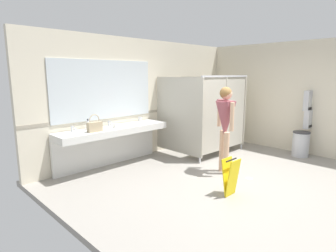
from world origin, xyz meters
The scene contains 16 objects.
ground_plane centered at (0.00, 0.00, -0.05)m, with size 6.06×5.51×0.10m, color gray.
wall_back centered at (0.00, 2.51, 1.38)m, with size 6.06×0.12×2.77m, color beige.
wall_side_right centered at (2.79, 0.00, 1.38)m, with size 0.12×5.51×2.77m, color beige.
wall_back_tile_band centered at (0.00, 2.45, 1.05)m, with size 6.06×0.01×0.06m, color #9E937F.
vanity_counter centered at (-1.25, 2.23, 0.64)m, with size 2.49×0.58×0.98m.
mirror_panel centered at (-1.25, 2.44, 1.64)m, with size 2.39×0.02×1.24m, color silver.
bathroom_stalls centered at (1.13, 1.52, 1.01)m, with size 1.81×1.46×1.94m.
paper_towel_dispenser_upper centered at (2.66, -0.32, 1.33)m, with size 0.32×0.13×0.49m.
paper_towel_dispenser_lower centered at (2.66, -0.37, 0.89)m, with size 0.32×0.13×0.45m.
trash_bin centered at (2.42, -0.32, 0.30)m, with size 0.39×0.39×0.60m.
person_standing centered at (0.13, 0.33, 1.10)m, with size 0.54×0.54×1.72m.
handbag centered at (-1.78, 2.00, 0.98)m, with size 0.28×0.11×0.34m.
soap_dispenser centered at (-1.75, 2.32, 0.96)m, with size 0.07×0.07×0.21m.
paper_cup centered at (-1.28, 2.07, 0.91)m, with size 0.07×0.07×0.09m, color white.
wet_floor_sign centered at (-0.72, -0.39, 0.32)m, with size 0.28×0.19×0.62m.
floor_drain_cover centered at (0.19, -0.23, 0.00)m, with size 0.14×0.14×0.01m, color #B7BABF.
Camera 1 is at (-4.47, -2.75, 1.96)m, focal length 29.87 mm.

